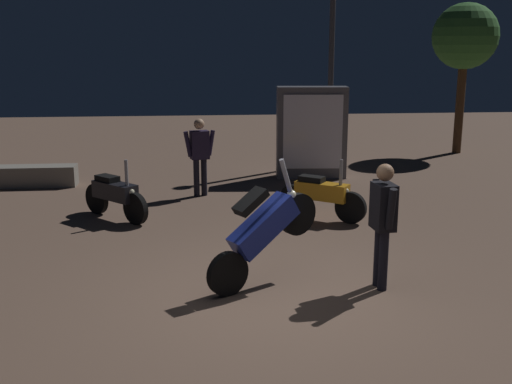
{
  "coord_description": "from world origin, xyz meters",
  "views": [
    {
      "loc": [
        -0.93,
        -7.03,
        3.03
      ],
      "look_at": [
        -0.12,
        1.36,
        1.0
      ],
      "focal_mm": 43.07,
      "sensor_mm": 36.0,
      "label": 1
    }
  ],
  "objects_px": {
    "motorcycle_orange_parked_left": "(321,195)",
    "person_bystander_far": "(383,216)",
    "motorcycle_blue_foreground": "(263,230)",
    "person_rider_beside": "(200,151)",
    "kiosk_billboard": "(311,133)",
    "streetlamp_near": "(332,37)",
    "motorcycle_black_parked_right": "(115,195)"
  },
  "relations": [
    {
      "from": "motorcycle_black_parked_right",
      "to": "kiosk_billboard",
      "type": "height_order",
      "value": "kiosk_billboard"
    },
    {
      "from": "motorcycle_black_parked_right",
      "to": "person_bystander_far",
      "type": "relative_size",
      "value": 0.78
    },
    {
      "from": "person_rider_beside",
      "to": "motorcycle_black_parked_right",
      "type": "bearing_deg",
      "value": -59.11
    },
    {
      "from": "person_rider_beside",
      "to": "motorcycle_orange_parked_left",
      "type": "bearing_deg",
      "value": 32.41
    },
    {
      "from": "motorcycle_orange_parked_left",
      "to": "kiosk_billboard",
      "type": "distance_m",
      "value": 3.6
    },
    {
      "from": "person_bystander_far",
      "to": "kiosk_billboard",
      "type": "height_order",
      "value": "kiosk_billboard"
    },
    {
      "from": "motorcycle_blue_foreground",
      "to": "motorcycle_orange_parked_left",
      "type": "distance_m",
      "value": 3.29
    },
    {
      "from": "person_rider_beside",
      "to": "motorcycle_blue_foreground",
      "type": "bearing_deg",
      "value": -6.37
    },
    {
      "from": "motorcycle_blue_foreground",
      "to": "motorcycle_orange_parked_left",
      "type": "relative_size",
      "value": 1.16
    },
    {
      "from": "streetlamp_near",
      "to": "person_bystander_far",
      "type": "bearing_deg",
      "value": -97.69
    },
    {
      "from": "motorcycle_blue_foreground",
      "to": "streetlamp_near",
      "type": "xyz_separation_m",
      "value": [
        2.62,
        8.23,
        2.46
      ]
    },
    {
      "from": "person_bystander_far",
      "to": "kiosk_billboard",
      "type": "distance_m",
      "value": 6.73
    },
    {
      "from": "motorcycle_blue_foreground",
      "to": "kiosk_billboard",
      "type": "distance_m",
      "value": 6.76
    },
    {
      "from": "motorcycle_black_parked_right",
      "to": "motorcycle_blue_foreground",
      "type": "bearing_deg",
      "value": -10.35
    },
    {
      "from": "motorcycle_blue_foreground",
      "to": "person_rider_beside",
      "type": "height_order",
      "value": "motorcycle_blue_foreground"
    },
    {
      "from": "motorcycle_blue_foreground",
      "to": "person_rider_beside",
      "type": "relative_size",
      "value": 1.03
    },
    {
      "from": "kiosk_billboard",
      "to": "streetlamp_near",
      "type": "bearing_deg",
      "value": -110.43
    },
    {
      "from": "motorcycle_blue_foreground",
      "to": "person_bystander_far",
      "type": "height_order",
      "value": "motorcycle_blue_foreground"
    },
    {
      "from": "person_rider_beside",
      "to": "kiosk_billboard",
      "type": "distance_m",
      "value": 3.03
    },
    {
      "from": "motorcycle_orange_parked_left",
      "to": "person_bystander_far",
      "type": "relative_size",
      "value": 0.87
    },
    {
      "from": "motorcycle_blue_foreground",
      "to": "kiosk_billboard",
      "type": "height_order",
      "value": "kiosk_billboard"
    },
    {
      "from": "motorcycle_blue_foreground",
      "to": "person_bystander_far",
      "type": "relative_size",
      "value": 1.01
    },
    {
      "from": "motorcycle_orange_parked_left",
      "to": "person_rider_beside",
      "type": "xyz_separation_m",
      "value": [
        -2.12,
        1.94,
        0.5
      ]
    },
    {
      "from": "motorcycle_blue_foreground",
      "to": "streetlamp_near",
      "type": "bearing_deg",
      "value": 41.77
    },
    {
      "from": "person_bystander_far",
      "to": "streetlamp_near",
      "type": "bearing_deg",
      "value": -102.47
    },
    {
      "from": "motorcycle_orange_parked_left",
      "to": "kiosk_billboard",
      "type": "bearing_deg",
      "value": 118.11
    },
    {
      "from": "motorcycle_black_parked_right",
      "to": "streetlamp_near",
      "type": "distance_m",
      "value": 7.45
    },
    {
      "from": "motorcycle_black_parked_right",
      "to": "person_bystander_far",
      "type": "xyz_separation_m",
      "value": [
        3.76,
        -3.57,
        0.52
      ]
    },
    {
      "from": "motorcycle_blue_foreground",
      "to": "kiosk_billboard",
      "type": "relative_size",
      "value": 0.78
    },
    {
      "from": "person_bystander_far",
      "to": "kiosk_billboard",
      "type": "xyz_separation_m",
      "value": [
        0.34,
        6.72,
        0.1
      ]
    },
    {
      "from": "motorcycle_blue_foreground",
      "to": "streetlamp_near",
      "type": "relative_size",
      "value": 0.32
    },
    {
      "from": "motorcycle_orange_parked_left",
      "to": "motorcycle_black_parked_right",
      "type": "distance_m",
      "value": 3.66
    }
  ]
}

